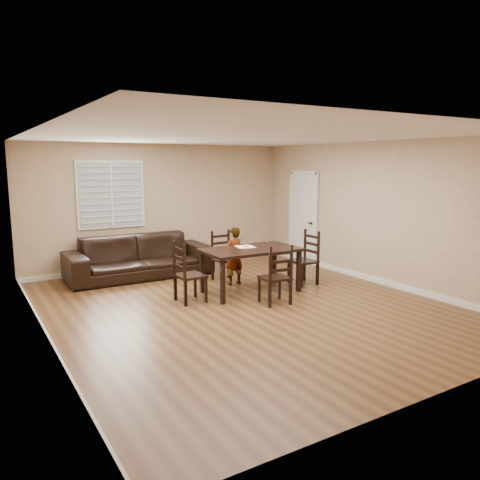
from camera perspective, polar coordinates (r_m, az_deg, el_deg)
name	(u,v)px	position (r m, az deg, el deg)	size (l,w,h in m)	color
ground	(244,306)	(7.65, 0.49, -8.05)	(7.00, 7.00, 0.00)	brown
room	(240,194)	(7.49, 0.03, 5.66)	(6.04, 7.04, 2.72)	#C9AE88
dining_table	(251,253)	(8.29, 1.31, -1.63)	(1.73, 1.00, 0.80)	black
chair_near	(222,257)	(9.26, -2.17, -2.14)	(0.46, 0.44, 0.98)	black
chair_far	(278,278)	(7.61, 4.72, -4.65)	(0.49, 0.46, 0.99)	black
chair_left	(184,275)	(7.77, -6.90, -4.29)	(0.44, 0.47, 1.02)	black
chair_right	(308,259)	(9.06, 8.33, -2.34)	(0.44, 0.47, 1.03)	black
child	(234,256)	(8.85, -0.74, -1.97)	(0.40, 0.26, 1.10)	gray
napkin	(245,247)	(8.44, 0.64, -0.82)	(0.31, 0.31, 0.00)	beige
donut	(246,245)	(8.45, 0.77, -0.67)	(0.10, 0.10, 0.04)	#DC8D4F
sofa	(139,257)	(9.68, -12.16, -2.01)	(2.86, 1.12, 0.84)	black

